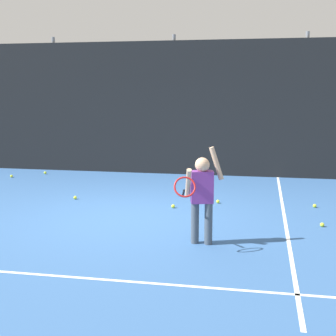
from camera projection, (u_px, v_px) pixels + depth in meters
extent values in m
plane|color=#335B93|center=(127.00, 217.00, 8.10)|extent=(20.00, 20.00, 0.00)
cube|color=white|center=(62.00, 276.00, 5.49)|extent=(9.00, 0.05, 0.00)
cube|color=white|center=(283.00, 209.00, 8.58)|extent=(0.05, 9.00, 0.00)
cube|color=black|center=(173.00, 108.00, 12.02)|extent=(12.97, 0.08, 3.31)
cylinder|color=slate|center=(56.00, 105.00, 12.67)|extent=(0.09, 0.09, 3.46)
cylinder|color=slate|center=(174.00, 105.00, 12.07)|extent=(0.09, 0.09, 3.46)
cylinder|color=slate|center=(304.00, 106.00, 11.47)|extent=(0.09, 0.09, 3.46)
cylinder|color=#3F4C59|center=(195.00, 223.00, 6.66)|extent=(0.11, 0.11, 0.58)
cylinder|color=#3F4C59|center=(208.00, 224.00, 6.61)|extent=(0.11, 0.11, 0.58)
cube|color=#72338C|center=(202.00, 187.00, 6.55)|extent=(0.33, 0.24, 0.44)
sphere|color=tan|center=(202.00, 165.00, 6.50)|extent=(0.20, 0.20, 0.20)
cylinder|color=tan|center=(216.00, 163.00, 6.53)|extent=(0.22, 0.12, 0.46)
cylinder|color=tan|center=(188.00, 183.00, 6.47)|extent=(0.14, 0.30, 0.43)
cylinder|color=black|center=(183.00, 193.00, 6.37)|extent=(0.08, 0.24, 0.15)
torus|color=red|center=(185.00, 187.00, 6.13)|extent=(0.31, 0.23, 0.26)
sphere|color=#CCE033|center=(322.00, 225.00, 7.49)|extent=(0.07, 0.07, 0.07)
sphere|color=#CCE033|center=(75.00, 198.00, 9.39)|extent=(0.07, 0.07, 0.07)
sphere|color=#CCE033|center=(173.00, 206.00, 8.69)|extent=(0.07, 0.07, 0.07)
sphere|color=#CCE033|center=(218.00, 202.00, 9.05)|extent=(0.07, 0.07, 0.07)
sphere|color=#CCE033|center=(45.00, 173.00, 12.23)|extent=(0.07, 0.07, 0.07)
sphere|color=#CCE033|center=(315.00, 206.00, 8.72)|extent=(0.07, 0.07, 0.07)
sphere|color=#CCE033|center=(12.00, 176.00, 11.75)|extent=(0.07, 0.07, 0.07)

